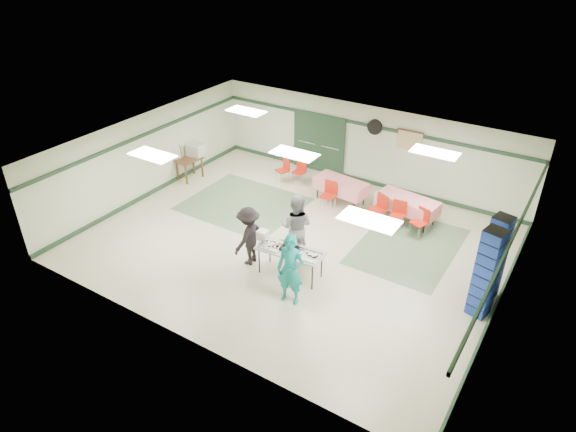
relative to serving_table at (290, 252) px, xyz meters
The scene contains 42 objects.
floor 1.70m from the serving_table, 118.38° to the left, with size 11.00×11.00×0.00m, color #BEB599.
ceiling 2.52m from the serving_table, 118.38° to the left, with size 11.00×11.00×0.00m, color white.
wall_back 5.94m from the serving_table, 97.15° to the left, with size 11.00×11.00×0.00m, color beige.
wall_front 3.29m from the serving_table, 103.18° to the right, with size 11.00×11.00×0.00m, color beige.
wall_left 6.41m from the serving_table, 167.69° to the left, with size 9.00×9.00×0.00m, color beige.
wall_right 5.00m from the serving_table, 15.94° to the left, with size 9.00×9.00×0.00m, color beige.
trim_back 6.03m from the serving_table, 97.19° to the left, with size 11.00×0.06×0.10m, color #1F3924.
baseboard_back 5.91m from the serving_table, 97.19° to the left, with size 11.00×0.06×0.12m, color #1F3924.
trim_left 6.49m from the serving_table, 167.63° to the left, with size 9.00×0.06×0.10m, color #1F3924.
baseboard_left 6.39m from the serving_table, 167.63° to the left, with size 9.00×0.06×0.12m, color #1F3924.
trim_right 5.10m from the serving_table, 16.03° to the left, with size 9.00×0.06×0.10m, color #1F3924.
baseboard_right 4.97m from the serving_table, 16.03° to the left, with size 9.00×0.06×0.12m, color #1F3924.
green_patch_a 4.07m from the serving_table, 143.88° to the left, with size 3.50×3.00×0.01m, color #65825F.
green_patch_b 3.60m from the serving_table, 54.18° to the left, with size 2.50×3.50×0.01m, color #65825F.
double_door_left 6.51m from the serving_table, 116.84° to the left, with size 0.90×0.06×2.10m, color gray.
double_door_right 6.14m from the serving_table, 108.89° to the left, with size 0.90×0.06×2.10m, color gray.
door_frame 6.29m from the serving_table, 113.10° to the left, with size 2.00×0.03×2.15m, color #1F3924.
wall_fan 5.97m from the serving_table, 94.29° to the left, with size 0.50×0.50×0.10m, color black.
scroll_banner 5.96m from the serving_table, 82.49° to the left, with size 0.80×0.02×0.60m, color #D5BD85.
serving_table is the anchor object (origin of this frame).
sheet_tray_right 0.50m from the serving_table, ahead, with size 0.63×0.48×0.02m, color silver.
sheet_tray_mid 0.20m from the serving_table, 160.19° to the left, with size 0.58×0.44×0.02m, color silver.
sheet_tray_left 0.51m from the serving_table, 165.20° to the right, with size 0.54×0.41×0.02m, color silver.
baking_pan 0.09m from the serving_table, behind, with size 0.46×0.29×0.08m, color black.
foam_box_stack 0.89m from the serving_table, behind, with size 0.26×0.24×0.24m, color white.
volunteer_teal 1.02m from the serving_table, 57.67° to the right, with size 0.65×0.43×1.80m, color teal.
volunteer_grey 0.89m from the serving_table, 111.91° to the left, with size 0.89×0.70×1.84m, color gray.
volunteer_dark 1.21m from the serving_table, behind, with size 1.05×0.60×1.62m, color black.
dining_table_a 4.41m from the serving_table, 70.41° to the left, with size 1.91×1.05×0.77m.
dining_table_b 4.22m from the serving_table, 99.88° to the left, with size 1.76×0.95×0.77m.
chair_a 3.86m from the serving_table, 68.30° to the left, with size 0.42×0.42×0.88m.
chair_b 3.69m from the serving_table, 76.69° to the left, with size 0.57×0.57×0.93m.
chair_c 4.16m from the serving_table, 59.39° to the left, with size 0.51×0.51×0.85m.
chair_d 3.69m from the serving_table, 102.99° to the left, with size 0.44×0.44×0.90m.
chair_loose_a 5.27m from the serving_table, 118.49° to the left, with size 0.38×0.38×0.82m.
chair_loose_b 5.36m from the serving_table, 124.37° to the left, with size 0.51×0.51×0.83m.
crate_stack_blue_a 4.82m from the serving_table, 23.19° to the left, with size 0.42×0.42×2.16m, color navy.
crate_stack_red 4.66m from the serving_table, 18.68° to the left, with size 0.40×0.40×1.04m, color maroon.
crate_stack_blue_b 4.56m from the serving_table, 13.80° to the left, with size 0.43×0.43×2.25m, color navy.
printer_table 6.54m from the serving_table, 154.24° to the left, with size 0.67×0.94×0.74m.
office_printer 6.71m from the serving_table, 151.35° to the left, with size 0.52×0.46×0.41m, color #B4B3AF.
broom 6.52m from the serving_table, 156.10° to the left, with size 0.03×0.03×1.33m, color brown.
Camera 1 is at (6.33, -10.29, 7.92)m, focal length 32.00 mm.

